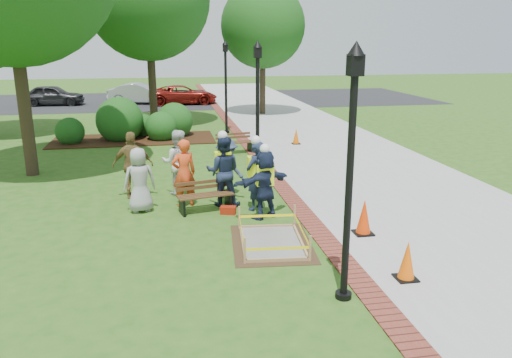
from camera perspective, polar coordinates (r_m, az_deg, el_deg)
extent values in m
plane|color=#285116|center=(11.26, -1.41, -6.66)|extent=(100.00, 100.00, 0.00)
cube|color=#9E9E99|center=(21.76, 7.50, 4.21)|extent=(6.00, 60.00, 0.02)
cube|color=maroon|center=(21.00, -1.00, 3.95)|extent=(0.50, 60.00, 0.03)
cube|color=#381E0F|center=(22.73, -13.78, 4.41)|extent=(7.00, 3.00, 0.05)
cube|color=black|center=(37.57, -8.00, 8.97)|extent=(36.00, 12.00, 0.01)
cube|color=#47331E|center=(10.92, 1.81, -7.37)|extent=(1.91, 2.45, 0.01)
cube|color=gray|center=(10.91, 1.81, -7.30)|extent=(1.36, 1.90, 0.04)
cube|color=tan|center=(10.90, 1.81, -7.20)|extent=(1.49, 2.04, 0.08)
cube|color=tan|center=(10.81, 1.82, -6.05)|extent=(1.53, 2.07, 0.55)
cube|color=yellow|center=(10.80, 1.83, -5.93)|extent=(1.47, 2.01, 0.06)
cube|color=brown|center=(12.81, -5.80, -1.85)|extent=(1.48, 0.70, 0.04)
cube|color=brown|center=(12.96, -6.11, -0.64)|extent=(1.41, 0.33, 0.23)
cube|color=black|center=(12.88, -5.77, -2.82)|extent=(1.37, 0.73, 0.42)
cube|color=brown|center=(19.38, -2.42, 4.21)|extent=(1.48, 0.68, 0.04)
cube|color=brown|center=(19.55, -2.64, 4.96)|extent=(1.40, 0.30, 0.23)
cube|color=black|center=(19.42, -2.41, 3.55)|extent=(1.36, 0.71, 0.42)
cube|color=black|center=(9.77, 16.72, -10.83)|extent=(0.39, 0.39, 0.05)
cone|color=#FF5E08|center=(9.61, 16.90, -8.78)|extent=(0.31, 0.31, 0.72)
cube|color=black|center=(11.65, 12.12, -6.08)|extent=(0.42, 0.42, 0.06)
cone|color=#E33907|center=(11.51, 12.24, -4.15)|extent=(0.33, 0.33, 0.78)
cube|color=black|center=(21.22, 4.59, 4.04)|extent=(0.34, 0.34, 0.05)
cone|color=#E95E07|center=(21.15, 4.61, 4.94)|extent=(0.27, 0.27, 0.63)
cube|color=#981C0B|center=(12.69, -3.20, -3.58)|extent=(0.44, 0.32, 0.20)
cylinder|color=black|center=(8.18, 10.55, -1.47)|extent=(0.12, 0.12, 3.80)
cube|color=black|center=(7.84, 11.29, 12.64)|extent=(0.22, 0.22, 0.32)
cone|color=black|center=(7.83, 11.39, 14.46)|extent=(0.28, 0.28, 0.22)
cylinder|color=black|center=(8.90, 9.95, -12.93)|extent=(0.28, 0.28, 0.10)
cylinder|color=black|center=(15.74, 0.18, 6.97)|extent=(0.12, 0.12, 3.80)
cube|color=black|center=(15.56, 0.19, 14.27)|extent=(0.22, 0.22, 0.32)
cone|color=black|center=(15.56, 0.19, 15.19)|extent=(0.28, 0.28, 0.22)
cylinder|color=black|center=(16.12, 0.17, 0.46)|extent=(0.28, 0.28, 0.10)
cylinder|color=black|center=(23.58, -3.45, 9.84)|extent=(0.12, 0.12, 3.80)
cube|color=black|center=(23.47, -3.54, 14.70)|extent=(0.22, 0.22, 0.32)
cone|color=black|center=(23.47, -3.55, 15.31)|extent=(0.28, 0.28, 0.22)
cylinder|color=black|center=(23.84, -3.38, 5.41)|extent=(0.28, 0.28, 0.10)
cylinder|color=#3D2D1E|center=(17.46, -25.14, 9.25)|extent=(0.40, 0.40, 5.53)
cylinder|color=#3D2D1E|center=(26.14, -11.82, 11.59)|extent=(0.39, 0.39, 5.14)
cylinder|color=#3D2D1E|center=(29.81, 0.76, 11.42)|extent=(0.33, 0.33, 4.15)
sphere|color=#1D4A15|center=(29.74, 0.78, 17.12)|extent=(4.82, 4.82, 4.82)
sphere|color=#1D4A15|center=(22.68, -20.37, 3.80)|extent=(1.21, 1.21, 1.21)
sphere|color=#1D4A15|center=(22.88, -15.16, 4.34)|extent=(2.04, 2.04, 2.04)
sphere|color=#1D4A15|center=(22.43, -10.71, 4.39)|extent=(1.37, 1.37, 1.37)
sphere|color=#1D4A15|center=(23.23, -9.23, 4.84)|extent=(1.66, 1.66, 1.66)
sphere|color=#1D4A15|center=(23.63, -12.68, 4.84)|extent=(1.09, 1.09, 1.09)
imported|color=#999999|center=(13.00, -13.18, -0.12)|extent=(0.60, 0.45, 1.67)
imported|color=#E9461B|center=(13.18, -8.23, 0.66)|extent=(0.65, 0.51, 1.80)
imported|color=silver|center=(14.27, -8.94, 1.89)|extent=(0.63, 0.44, 1.85)
imported|color=brown|center=(14.15, -13.89, 1.54)|extent=(0.61, 0.41, 1.87)
imported|color=#2E3951|center=(13.86, -3.32, 1.22)|extent=(0.62, 0.61, 1.65)
imported|color=#181C40|center=(12.20, 1.00, -0.60)|extent=(0.65, 0.56, 1.72)
cube|color=#D3F714|center=(12.14, 1.00, 0.51)|extent=(0.42, 0.26, 0.52)
sphere|color=white|center=(11.99, 1.02, 3.47)|extent=(0.25, 0.25, 0.25)
imported|color=#18233E|center=(12.79, -0.01, 0.35)|extent=(0.68, 0.66, 1.80)
cube|color=#D3F714|center=(12.72, -0.01, 1.46)|extent=(0.42, 0.26, 0.52)
sphere|color=white|center=(12.57, -0.02, 4.43)|extent=(0.25, 0.25, 0.25)
imported|color=#1B3047|center=(13.13, -3.78, 0.88)|extent=(0.66, 0.50, 1.87)
cube|color=#D3F714|center=(13.07, -3.80, 2.00)|extent=(0.42, 0.26, 0.52)
sphere|color=white|center=(12.92, -3.86, 4.99)|extent=(0.25, 0.25, 0.25)
imported|color=#252527|center=(36.59, -22.10, 7.80)|extent=(2.19, 4.66, 1.49)
imported|color=#AAA9AF|center=(35.71, -13.06, 8.37)|extent=(3.13, 5.01, 1.52)
imported|color=maroon|center=(34.96, -8.32, 8.46)|extent=(2.13, 4.40, 1.40)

